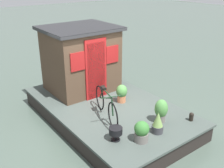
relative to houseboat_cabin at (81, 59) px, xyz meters
name	(u,v)px	position (x,y,z in m)	size (l,w,h in m)	color
ground_plane	(108,119)	(-1.42, 0.00, -1.52)	(60.00, 60.00, 0.00)	#47564C
houseboat_deck	(108,112)	(-1.42, 0.00, -1.27)	(5.05, 3.04, 0.50)	#424C47
houseboat_cabin	(81,59)	(0.00, 0.00, 0.00)	(1.87, 2.17, 2.01)	#4C3828
bicycle	(106,105)	(-2.00, 0.49, -0.64)	(1.67, 0.65, 0.81)	black
potted_plant_fern	(142,131)	(-3.33, 0.47, -0.77)	(0.34, 0.34, 0.50)	slate
potted_plant_rosemary	(161,110)	(-2.99, -0.51, -0.70)	(0.33, 0.33, 0.61)	slate
potted_plant_succulent	(122,93)	(-1.53, -0.42, -0.73)	(0.32, 0.32, 0.53)	#C6754C
potted_plant_basil	(158,123)	(-3.29, -0.08, -0.76)	(0.27, 0.27, 0.53)	#38383D
charcoal_grill	(116,131)	(-2.95, 0.90, -0.79)	(0.31, 0.31, 0.32)	black
mooring_bollard	(191,116)	(-3.43, -1.17, -0.90)	(0.12, 0.12, 0.23)	black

